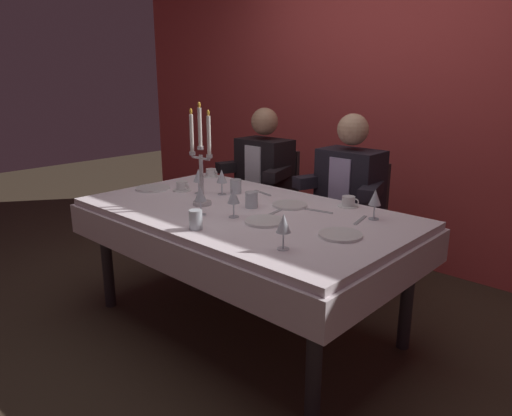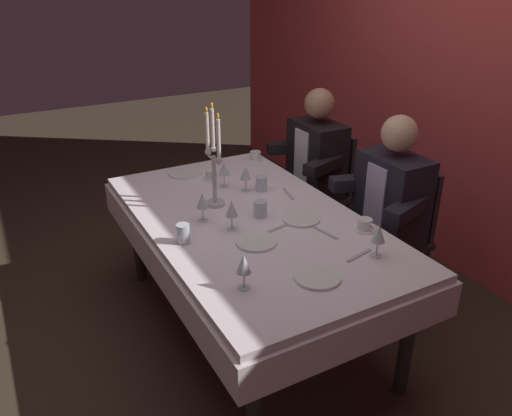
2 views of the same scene
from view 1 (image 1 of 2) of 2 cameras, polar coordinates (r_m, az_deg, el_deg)
name	(u,v)px [view 1 (image 1 of 2)]	position (r m, az deg, el deg)	size (l,w,h in m)	color
ground_plane	(245,324)	(3.03, -1.36, -13.74)	(12.00, 12.00, 0.00)	#3C3023
back_wall	(391,92)	(3.99, 15.85, 13.20)	(6.00, 0.12, 2.70)	#D14443
dining_table	(244,229)	(2.77, -1.44, -2.51)	(1.94, 1.14, 0.74)	white
candelabra	(201,164)	(2.79, -6.60, 5.30)	(0.19, 0.11, 0.60)	silver
dinner_plate_0	(153,188)	(3.28, -12.28, 2.32)	(0.23, 0.23, 0.01)	white
dinner_plate_1	(340,235)	(2.32, 10.07, -3.18)	(0.21, 0.21, 0.01)	white
dinner_plate_2	(265,221)	(2.50, 1.08, -1.59)	(0.21, 0.21, 0.01)	white
dinner_plate_3	(290,205)	(2.81, 4.05, 0.37)	(0.21, 0.21, 0.01)	white
wine_glass_0	(284,225)	(2.09, 3.31, -2.00)	(0.07, 0.07, 0.16)	silver
wine_glass_1	(200,194)	(2.62, -6.68, 1.63)	(0.07, 0.07, 0.16)	silver
wine_glass_2	(198,176)	(3.09, -6.90, 3.79)	(0.07, 0.07, 0.16)	silver
wine_glass_3	(222,177)	(3.05, -4.13, 3.75)	(0.07, 0.07, 0.16)	silver
wine_glass_4	(234,197)	(2.56, -2.70, 1.37)	(0.07, 0.07, 0.16)	silver
wine_glass_5	(375,198)	(2.60, 14.07, 1.16)	(0.07, 0.07, 0.16)	silver
water_tumbler_0	(252,200)	(2.76, -0.54, 1.00)	(0.07, 0.07, 0.09)	silver
water_tumbler_1	(196,220)	(2.40, -7.23, -1.40)	(0.07, 0.07, 0.10)	silver
water_tumbler_2	(236,186)	(3.10, -2.44, 2.62)	(0.07, 0.07, 0.09)	silver
coffee_cup_0	(182,187)	(3.21, -8.83, 2.55)	(0.13, 0.12, 0.06)	white
coffee_cup_1	(349,202)	(2.84, 11.03, 0.72)	(0.13, 0.12, 0.06)	white
coffee_cup_2	(211,173)	(3.61, -5.39, 4.17)	(0.13, 0.12, 0.06)	white
fork_0	(319,211)	(2.72, 7.50, -0.35)	(0.17, 0.02, 0.01)	#B7B7BC
fork_1	(263,193)	(3.10, 0.79, 1.82)	(0.17, 0.02, 0.01)	#B7B7BC
knife_2	(273,213)	(2.65, 2.08, -0.62)	(0.19, 0.02, 0.01)	#B7B7BC
fork_3	(360,220)	(2.59, 12.38, -1.42)	(0.17, 0.02, 0.01)	#B7B7BC
seated_diner_0	(265,172)	(3.79, 1.07, 4.30)	(0.63, 0.48, 1.24)	#2B2729
seated_diner_1	(350,188)	(3.33, 11.21, 2.36)	(0.63, 0.48, 1.24)	#2B2729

